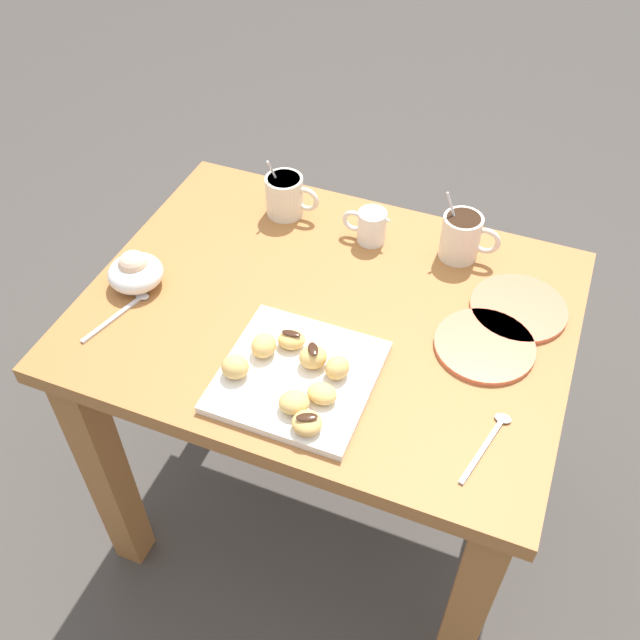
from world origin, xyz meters
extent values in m
plane|color=#423D38|center=(0.00, 0.00, 0.00)|extent=(8.00, 8.00, 0.00)
cube|color=#A36633|center=(0.00, 0.00, 0.72)|extent=(0.92, 0.71, 0.04)
cube|color=#A36633|center=(-0.40, -0.29, 0.35)|extent=(0.07, 0.07, 0.70)
cube|color=#A36633|center=(0.40, -0.29, 0.35)|extent=(0.07, 0.07, 0.70)
cube|color=#A36633|center=(-0.40, 0.29, 0.35)|extent=(0.07, 0.07, 0.70)
cube|color=#A36633|center=(0.40, 0.29, 0.35)|extent=(0.07, 0.07, 0.70)
cube|color=white|center=(0.02, -0.19, 0.75)|extent=(0.26, 0.26, 0.02)
cylinder|color=silver|center=(-0.19, 0.24, 0.78)|extent=(0.08, 0.08, 0.09)
torus|color=silver|center=(-0.14, 0.24, 0.79)|extent=(0.06, 0.01, 0.06)
cylinder|color=#331E11|center=(-0.19, 0.24, 0.82)|extent=(0.07, 0.07, 0.01)
cylinder|color=silver|center=(-0.21, 0.24, 0.82)|extent=(0.03, 0.04, 0.12)
cylinder|color=silver|center=(0.19, 0.24, 0.79)|extent=(0.08, 0.08, 0.10)
torus|color=silver|center=(0.24, 0.24, 0.79)|extent=(0.06, 0.01, 0.06)
cylinder|color=#331E11|center=(0.19, 0.24, 0.83)|extent=(0.07, 0.07, 0.01)
cylinder|color=silver|center=(0.18, 0.24, 0.83)|extent=(0.05, 0.01, 0.12)
cylinder|color=white|center=(0.01, 0.22, 0.78)|extent=(0.06, 0.06, 0.07)
cone|color=white|center=(0.04, 0.22, 0.80)|extent=(0.02, 0.02, 0.02)
torus|color=white|center=(-0.03, 0.22, 0.78)|extent=(0.05, 0.01, 0.05)
cylinder|color=white|center=(0.01, 0.22, 0.81)|extent=(0.05, 0.05, 0.01)
ellipsoid|color=white|center=(-0.37, -0.08, 0.77)|extent=(0.11, 0.11, 0.06)
sphere|color=beige|center=(-0.37, -0.08, 0.79)|extent=(0.06, 0.06, 0.06)
ellipsoid|color=green|center=(-0.36, -0.08, 0.81)|extent=(0.03, 0.03, 0.01)
cylinder|color=#E5704C|center=(0.34, 0.13, 0.74)|extent=(0.18, 0.18, 0.01)
cylinder|color=#E5704C|center=(0.30, 0.01, 0.74)|extent=(0.18, 0.18, 0.01)
cube|color=silver|center=(0.35, -0.21, 0.74)|extent=(0.04, 0.15, 0.00)
ellipsoid|color=silver|center=(0.37, -0.14, 0.74)|extent=(0.03, 0.02, 0.01)
cube|color=silver|center=(-0.36, -0.18, 0.74)|extent=(0.05, 0.15, 0.00)
ellipsoid|color=silver|center=(-0.34, -0.11, 0.74)|extent=(0.03, 0.02, 0.01)
ellipsoid|color=#E5B260|center=(0.04, -0.26, 0.77)|extent=(0.07, 0.07, 0.03)
ellipsoid|color=#E5B260|center=(0.03, -0.16, 0.78)|extent=(0.07, 0.07, 0.04)
ellipsoid|color=#381E11|center=(0.03, -0.16, 0.80)|extent=(0.03, 0.04, 0.00)
ellipsoid|color=#E5B260|center=(-0.02, -0.13, 0.77)|extent=(0.06, 0.06, 0.03)
ellipsoid|color=#381E11|center=(-0.02, -0.13, 0.79)|extent=(0.04, 0.02, 0.00)
ellipsoid|color=#E5B260|center=(0.08, -0.29, 0.77)|extent=(0.06, 0.06, 0.03)
ellipsoid|color=#381E11|center=(0.08, -0.29, 0.79)|extent=(0.04, 0.03, 0.00)
ellipsoid|color=#E5B260|center=(-0.08, -0.23, 0.78)|extent=(0.05, 0.05, 0.04)
ellipsoid|color=#E5B260|center=(0.08, -0.22, 0.77)|extent=(0.05, 0.05, 0.03)
ellipsoid|color=#E5B260|center=(-0.06, -0.16, 0.78)|extent=(0.05, 0.05, 0.04)
ellipsoid|color=#E5B260|center=(0.08, -0.16, 0.77)|extent=(0.05, 0.05, 0.04)
camera|label=1|loc=(0.35, -0.91, 1.71)|focal=40.14mm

